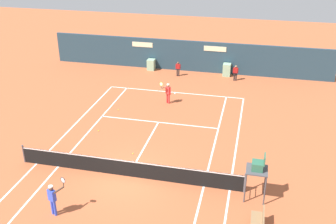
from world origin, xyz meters
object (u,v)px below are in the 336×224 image
Objects in this scene: player_bench at (259,221)px; player_near_side at (53,197)px; player_on_baseline at (168,92)px; tennis_ball_mid_court at (98,131)px; tennis_ball_near_service_line at (118,110)px; ball_kid_left_post at (236,72)px; umpire_chair at (257,169)px; ball_kid_right_post at (178,68)px; tennis_ball_by_sideline at (133,154)px.

player_bench is 0.79× the size of player_near_side.
player_on_baseline reaches higher than tennis_ball_mid_court.
player_bench is at bearing -45.56° from tennis_ball_near_service_line.
ball_kid_left_post is at bearing -100.37° from player_on_baseline.
player_on_baseline is (-6.60, 9.90, -0.72)m from umpire_chair.
ball_kid_right_post is 13.26m from tennis_ball_by_sideline.
player_bench reaches higher than tennis_ball_mid_court.
tennis_ball_by_sideline is at bearing 114.60° from player_on_baseline.
tennis_ball_by_sideline is 1.00× the size of tennis_ball_near_service_line.
player_near_side is at bearing 107.68° from player_on_baseline.
ball_kid_right_post is (-7.29, 18.01, 0.23)m from player_bench.
tennis_ball_by_sideline is at bearing -62.50° from tennis_ball_near_service_line.
ball_kid_left_post is at bearing 7.52° from player_bench.
player_on_baseline reaches higher than player_bench.
umpire_chair reaches higher than tennis_ball_near_service_line.
player_near_side is 26.63× the size of tennis_ball_by_sideline.
ball_kid_right_post is at bearing -9.91° from ball_kid_left_post.
player_on_baseline is 5.85m from ball_kid_right_post.
umpire_chair is 7.53m from tennis_ball_by_sideline.
ball_kid_right_post is at bearing 90.55° from tennis_ball_by_sideline.
player_bench is 14.27m from tennis_ball_near_service_line.
player_near_side is 1.35× the size of ball_kid_left_post.
ball_kid_left_post is (4.46, 5.83, -0.15)m from player_on_baseline.
tennis_ball_near_service_line is (-2.82, 5.42, 0.00)m from tennis_ball_by_sideline.
tennis_ball_mid_court is (-7.78, -11.08, -0.74)m from ball_kid_left_post.
ball_kid_left_post reaches higher than player_bench.
player_near_side is at bearing -85.12° from tennis_ball_near_service_line.
ball_kid_right_post is (-7.05, 15.73, -0.89)m from umpire_chair.
ball_kid_right_post is at bearing -58.50° from player_on_baseline.
umpire_chair is at bearing -25.11° from tennis_ball_mid_court.
tennis_ball_mid_court is at bearing 119.39° from player_near_side.
tennis_ball_by_sideline is (-4.79, -13.24, -0.74)m from ball_kid_left_post.
umpire_chair is at bearing 6.02° from player_bench.
player_near_side is 20.15m from ball_kid_left_post.
ball_kid_left_post is at bearing 70.13° from tennis_ball_by_sideline.
ball_kid_right_post is at bearing 106.06° from player_near_side.
player_bench reaches higher than tennis_ball_near_service_line.
tennis_ball_by_sideline is at bearing 60.21° from ball_kid_left_post.
player_on_baseline is 6.28m from tennis_ball_mid_court.
player_near_side reaches higher than tennis_ball_near_service_line.
ball_kid_right_post is (-0.45, 5.83, -0.18)m from player_on_baseline.
umpire_chair is 35.69× the size of tennis_ball_near_service_line.
ball_kid_left_post is 10.94m from tennis_ball_near_service_line.
player_near_side is 19.10m from ball_kid_right_post.
player_near_side is 26.63× the size of tennis_ball_near_service_line.
umpire_chair is at bearing 150.78° from player_on_baseline.
player_bench is 13.98m from player_on_baseline.
tennis_ball_mid_court is 1.00× the size of tennis_ball_near_service_line.
player_on_baseline is 0.97× the size of player_near_side.
player_near_side reaches higher than tennis_ball_mid_court.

